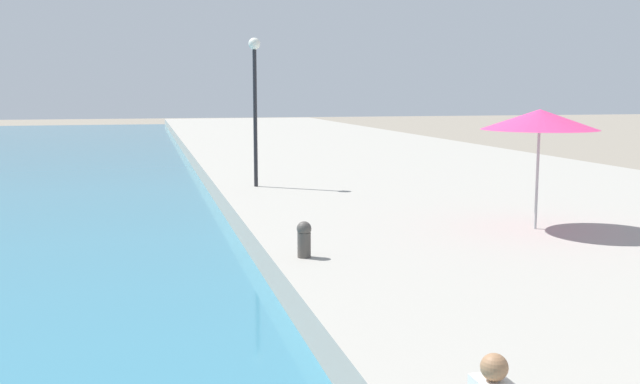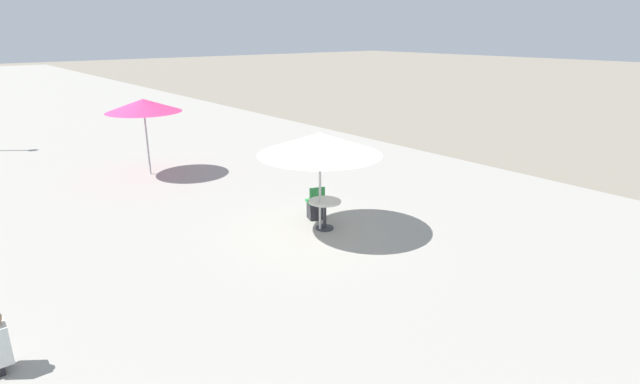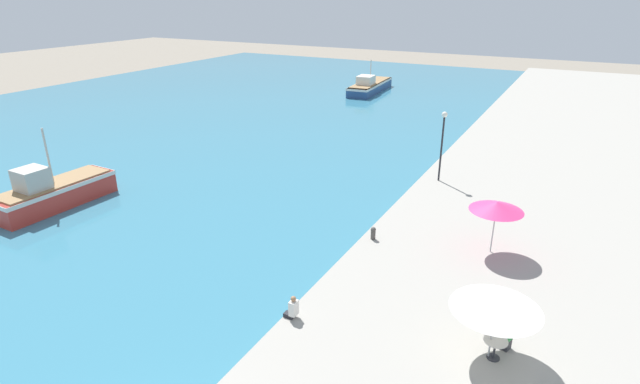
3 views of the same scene
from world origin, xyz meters
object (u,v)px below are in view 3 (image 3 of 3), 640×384
lamppost (443,135)px  person_at_quay (293,308)px  cafe_umbrella_pink (497,302)px  cafe_umbrella_white (497,206)px  cafe_table (495,345)px  fishing_boat_mid (370,86)px  mooring_bollard (373,233)px  fishing_boat_near (53,192)px  cafe_chair_left (505,341)px

lamppost → person_at_quay: bearing=-92.8°
cafe_umbrella_pink → cafe_umbrella_white: (-1.33, 7.63, 0.16)m
cafe_umbrella_white → lamppost: size_ratio=0.56×
cafe_table → fishing_boat_mid: bearing=117.4°
fishing_boat_mid → cafe_umbrella_white: (21.83, -37.37, 2.14)m
mooring_bollard → lamppost: (0.62, 9.72, 2.74)m
fishing_boat_near → cafe_umbrella_white: bearing=14.2°
cafe_umbrella_white → cafe_table: bearing=-78.9°
cafe_umbrella_white → cafe_table: 7.97m
cafe_umbrella_white → cafe_chair_left: 7.43m
mooring_bollard → lamppost: bearing=86.3°
cafe_chair_left → cafe_umbrella_white: bearing=123.2°
cafe_umbrella_pink → cafe_table: bearing=4.3°
cafe_umbrella_pink → fishing_boat_near: bearing=175.0°
cafe_chair_left → mooring_bollard: 9.04m
fishing_boat_near → cafe_table: 26.00m
mooring_bollard → cafe_chair_left: bearing=-37.6°
mooring_bollard → person_at_quay: bearing=-91.6°
fishing_boat_mid → lamppost: lamppost is taller
fishing_boat_near → cafe_table: (25.90, -2.22, 0.17)m
person_at_quay → cafe_umbrella_pink: bearing=10.1°
fishing_boat_near → mooring_bollard: 19.38m
fishing_boat_near → cafe_umbrella_pink: 25.90m
cafe_umbrella_white → cafe_chair_left: (1.73, -6.93, -2.03)m
cafe_table → cafe_chair_left: size_ratio=0.88×
fishing_boat_mid → person_at_quay: (16.18, -46.24, 0.21)m
fishing_boat_near → mooring_bollard: fishing_boat_near is taller
fishing_boat_near → lamppost: size_ratio=1.56×
mooring_bollard → lamppost: lamppost is taller
cafe_umbrella_white → lamppost: (-4.81, 8.30, 0.74)m
cafe_umbrella_pink → mooring_bollard: cafe_umbrella_pink is taller
cafe_chair_left → mooring_bollard: bearing=161.6°
cafe_chair_left → lamppost: lamppost is taller
lamppost → mooring_bollard: bearing=-93.7°
cafe_table → person_at_quay: size_ratio=0.82×
mooring_bollard → fishing_boat_mid: bearing=112.9°
fishing_boat_mid → cafe_umbrella_pink: fishing_boat_mid is taller
fishing_boat_mid → cafe_umbrella_pink: size_ratio=3.56×
cafe_table → mooring_bollard: bearing=138.2°
fishing_boat_near → lamppost: bearing=36.7°
fishing_boat_near → fishing_boat_mid: 42.84m
cafe_umbrella_pink → mooring_bollard: bearing=137.5°
cafe_umbrella_pink → lamppost: lamppost is taller
cafe_umbrella_white → lamppost: lamppost is taller
cafe_umbrella_pink → lamppost: bearing=111.1°
cafe_umbrella_white → cafe_chair_left: bearing=-76.0°
fishing_boat_near → cafe_umbrella_pink: bearing=-3.2°
cafe_chair_left → lamppost: size_ratio=0.20×
fishing_boat_near → person_at_quay: 19.08m
cafe_table → mooring_bollard: 9.29m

